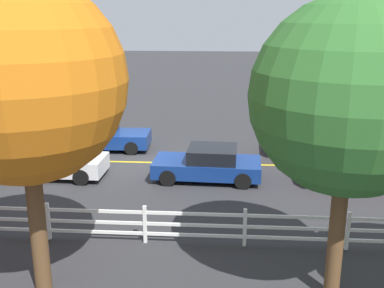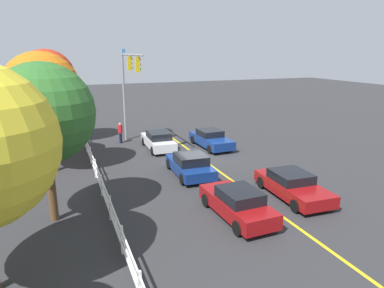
% 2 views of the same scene
% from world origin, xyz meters
% --- Properties ---
extents(ground_plane, '(120.00, 120.00, 0.00)m').
position_xyz_m(ground_plane, '(0.00, 0.00, 0.00)').
color(ground_plane, '#2D2D30').
extents(lane_center_stripe, '(28.00, 0.16, 0.01)m').
position_xyz_m(lane_center_stripe, '(-4.00, 0.00, 0.00)').
color(lane_center_stripe, gold).
rests_on(lane_center_stripe, ground_plane).
extents(signal_assembly, '(7.35, 0.37, 7.48)m').
position_xyz_m(signal_assembly, '(4.93, 3.86, 5.25)').
color(signal_assembly, gray).
rests_on(signal_assembly, ground_plane).
extents(car_0, '(4.45, 1.97, 1.39)m').
position_xyz_m(car_0, '(-9.14, 1.94, 0.67)').
color(car_0, maroon).
rests_on(car_0, ground_plane).
extents(car_1, '(4.75, 2.21, 1.29)m').
position_xyz_m(car_1, '(-8.15, -1.81, 0.63)').
color(car_1, maroon).
rests_on(car_1, ground_plane).
extents(car_2, '(4.67, 2.04, 1.35)m').
position_xyz_m(car_2, '(2.19, -1.90, 0.65)').
color(car_2, navy).
rests_on(car_2, ground_plane).
extents(car_3, '(4.39, 1.90, 1.39)m').
position_xyz_m(car_3, '(3.13, 2.10, 0.67)').
color(car_3, silver).
rests_on(car_3, ground_plane).
extents(car_4, '(4.35, 2.19, 1.34)m').
position_xyz_m(car_4, '(-3.20, 1.94, 0.65)').
color(car_4, navy).
rests_on(car_4, ground_plane).
extents(pedestrian, '(0.48, 0.42, 1.69)m').
position_xyz_m(pedestrian, '(6.04, 4.49, 0.93)').
color(pedestrian, '#191E3F').
rests_on(pedestrian, ground_plane).
extents(white_rail_fence, '(26.10, 0.10, 1.15)m').
position_xyz_m(white_rail_fence, '(-3.00, 7.35, 0.60)').
color(white_rail_fence, white).
rests_on(white_rail_fence, ground_plane).
extents(tree_0, '(4.51, 4.51, 7.35)m').
position_xyz_m(tree_0, '(0.52, 9.86, 5.07)').
color(tree_0, brown).
rests_on(tree_0, ground_plane).
extents(tree_1, '(4.30, 4.30, 7.51)m').
position_xyz_m(tree_1, '(8.02, 9.63, 5.34)').
color(tree_1, brown).
rests_on(tree_1, ground_plane).
extents(tree_4, '(4.26, 4.26, 6.95)m').
position_xyz_m(tree_4, '(-6.40, 9.68, 4.80)').
color(tree_4, brown).
rests_on(tree_4, ground_plane).
extents(tree_5, '(3.46, 3.46, 5.52)m').
position_xyz_m(tree_5, '(3.74, 10.29, 3.76)').
color(tree_5, brown).
rests_on(tree_5, ground_plane).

